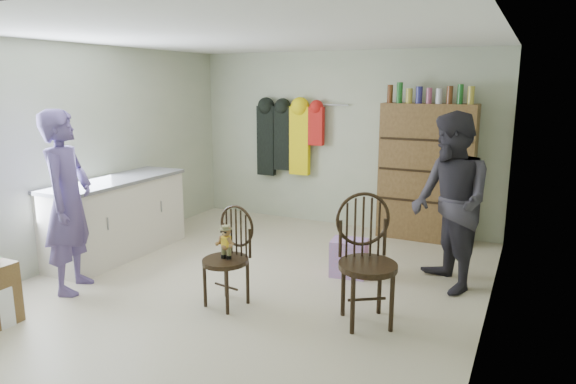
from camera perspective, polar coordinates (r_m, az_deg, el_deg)
The scene contains 10 objects.
ground_plane at distance 5.54m, azimuth -3.28°, elevation -9.81°, with size 5.00×5.00×0.00m, color beige.
room_walls at distance 5.63m, azimuth -0.81°, elevation 7.14°, with size 5.00×5.00×5.00m.
counter at distance 6.53m, azimuth -18.46°, elevation -2.66°, with size 0.64×1.86×0.94m.
chair_front at distance 4.85m, azimuth -6.58°, elevation -6.50°, with size 0.48×0.48×0.94m.
chair_far at distance 4.51m, azimuth 8.66°, elevation -6.89°, with size 0.69×0.69×1.13m.
striped_bag at distance 5.65m, azimuth 6.79°, elevation -7.26°, with size 0.38×0.29×0.40m, color pink.
person_left at distance 5.50m, azimuth -23.26°, elevation -1.03°, with size 0.66×0.44×1.82m, color #584884.
person_right at distance 5.33m, azimuth 17.56°, elevation -1.11°, with size 0.87×0.68×1.80m, color #2D2B33.
dresser at distance 6.98m, azimuth 15.11°, elevation 2.20°, with size 1.20×0.39×2.06m.
coat_rack at distance 7.67m, azimuth -0.09°, elevation 6.00°, with size 1.42×0.12×1.09m.
Camera 1 is at (2.53, -4.47, 2.06)m, focal length 32.00 mm.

